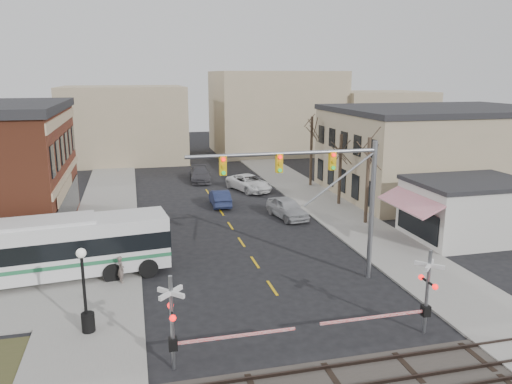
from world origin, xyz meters
TOP-DOWN VIEW (x-y plane):
  - ground at (0.00, 0.00)m, footprint 160.00×160.00m
  - sidewalk_west at (-9.50, 20.00)m, footprint 5.00×60.00m
  - sidewalk_east at (9.50, 20.00)m, footprint 5.00×60.00m
  - tan_building at (22.00, 20.00)m, footprint 20.30×15.30m
  - awning_shop at (15.97, 7.00)m, footprint 9.74×6.20m
  - tree_east_a at (10.50, 12.00)m, footprint 0.28×0.28m
  - tree_east_b at (10.80, 18.00)m, footprint 0.28×0.28m
  - tree_east_c at (11.00, 26.00)m, footprint 0.28×0.28m
  - transit_bus at (-12.08, 6.04)m, footprint 13.72×4.42m
  - traffic_signal_mast at (2.98, 2.12)m, footprint 10.58×0.30m
  - rr_crossing_west at (-5.53, -4.51)m, footprint 5.60×1.36m
  - rr_crossing_east at (5.00, -4.39)m, footprint 5.60×1.36m
  - street_lamp at (-9.54, -0.72)m, footprint 0.44×0.44m
  - trash_bin at (-9.49, -0.76)m, footprint 0.60×0.60m
  - car_a at (5.00, 15.15)m, footprint 2.75×5.17m
  - car_b at (0.30, 20.35)m, footprint 1.67×4.46m
  - car_c at (4.21, 25.55)m, footprint 4.34×6.29m
  - car_d at (-0.03, 31.16)m, footprint 2.52×5.45m
  - pedestrian_near at (-8.10, 4.57)m, footprint 0.54×0.66m
  - pedestrian_far at (-11.05, 7.27)m, footprint 0.88×0.94m

SIDE VIEW (x-z plane):
  - ground at x=0.00m, z-range 0.00..0.00m
  - sidewalk_west at x=-9.50m, z-range 0.00..0.12m
  - sidewalk_east at x=9.50m, z-range 0.00..0.12m
  - trash_bin at x=-9.49m, z-range 0.12..1.01m
  - car_b at x=0.30m, z-range 0.00..1.46m
  - car_d at x=-0.03m, z-range 0.00..1.54m
  - car_c at x=4.21m, z-range 0.00..1.60m
  - car_a at x=5.00m, z-range 0.00..1.67m
  - pedestrian_far at x=-11.05m, z-range 0.12..1.66m
  - pedestrian_near at x=-8.10m, z-range 0.12..1.68m
  - transit_bus at x=-12.08m, z-range 0.21..3.68m
  - rr_crossing_west at x=-5.53m, z-range -0.03..3.97m
  - rr_crossing_east at x=5.00m, z-range -0.03..3.97m
  - awning_shop at x=15.97m, z-range 0.01..4.31m
  - street_lamp at x=-9.54m, z-range 1.00..4.99m
  - tree_east_b at x=10.80m, z-range 0.12..6.42m
  - tree_east_a at x=10.50m, z-range 0.12..6.87m
  - tree_east_c at x=11.00m, z-range 0.12..7.32m
  - tan_building at x=22.00m, z-range 0.01..8.51m
  - traffic_signal_mast at x=2.98m, z-range 1.77..9.77m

